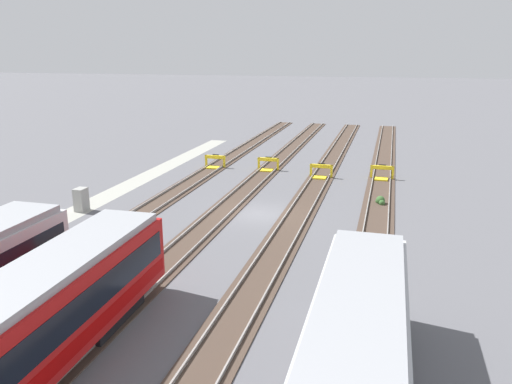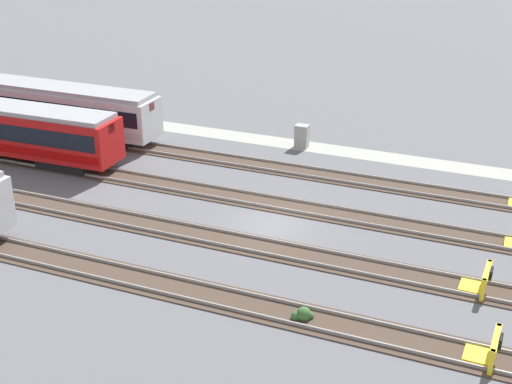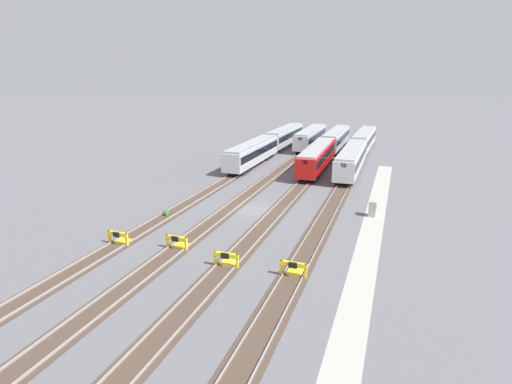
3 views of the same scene
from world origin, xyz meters
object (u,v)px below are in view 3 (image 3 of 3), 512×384
at_px(bumper_stop_middle_track, 178,242).
at_px(weed_clump, 167,213).
at_px(subway_car_front_row_centre, 317,157).
at_px(subway_car_front_row_right_inner, 336,139).
at_px(subway_car_front_row_rightmost, 311,137).
at_px(subway_car_front_row_leftmost, 364,140).
at_px(bumper_stop_nearest_track, 294,269).
at_px(subway_car_front_row_left_inner, 285,136).
at_px(bumper_stop_near_inner_track, 227,259).
at_px(electrical_cabinet, 372,209).
at_px(subway_car_back_row_leftmost, 351,159).
at_px(subway_car_back_row_centre, 253,153).
at_px(bumper_stop_far_inner_track, 120,238).

height_order(bumper_stop_middle_track, weed_clump, bumper_stop_middle_track).
relative_size(subway_car_front_row_centre, bumper_stop_middle_track, 9.01).
bearing_deg(subway_car_front_row_right_inner, subway_car_front_row_rightmost, 87.80).
distance_m(subway_car_front_row_leftmost, bumper_stop_nearest_track, 52.22).
bearing_deg(weed_clump, subway_car_front_row_leftmost, -19.32).
relative_size(subway_car_front_row_left_inner, bumper_stop_near_inner_track, 8.98).
xyz_separation_m(bumper_stop_middle_track, electrical_cabinet, (13.60, -14.59, 0.29)).
xyz_separation_m(subway_car_front_row_right_inner, subway_car_back_row_leftmost, (-18.87, -5.17, 0.00)).
distance_m(bumper_stop_nearest_track, bumper_stop_near_inner_track, 5.14).
distance_m(subway_car_front_row_centre, subway_car_back_row_centre, 10.27).
relative_size(subway_car_front_row_left_inner, subway_car_front_row_centre, 1.00).
bearing_deg(subway_car_front_row_centre, weed_clump, 157.52).
bearing_deg(subway_car_front_row_leftmost, subway_car_back_row_leftmost, 179.93).
bearing_deg(weed_clump, subway_car_front_row_rightmost, -6.81).
distance_m(bumper_stop_middle_track, weed_clump, 8.46).
bearing_deg(bumper_stop_nearest_track, bumper_stop_middle_track, 82.75).
bearing_deg(subway_car_front_row_left_inner, bumper_stop_near_inner_track, -168.87).
distance_m(subway_car_front_row_left_inner, subway_car_back_row_centre, 18.94).
height_order(subway_car_front_row_left_inner, subway_car_front_row_rightmost, same).
height_order(subway_car_front_row_rightmost, subway_car_back_row_leftmost, same).
height_order(subway_car_front_row_leftmost, subway_car_front_row_left_inner, same).
xyz_separation_m(subway_car_back_row_leftmost, subway_car_back_row_centre, (0.00, 15.34, 0.00)).
xyz_separation_m(subway_car_front_row_rightmost, bumper_stop_far_inner_track, (-51.76, 5.17, -1.53)).
height_order(bumper_stop_middle_track, bumper_stop_far_inner_track, same).
height_order(subway_car_front_row_leftmost, bumper_stop_nearest_track, subway_car_front_row_leftmost).
xyz_separation_m(subway_car_back_row_centre, weed_clump, (-25.20, 0.16, -1.80)).
distance_m(subway_car_front_row_centre, bumper_stop_nearest_track, 33.56).
relative_size(subway_car_front_row_left_inner, subway_car_back_row_centre, 1.00).
relative_size(subway_car_back_row_leftmost, bumper_stop_near_inner_track, 8.98).
xyz_separation_m(bumper_stop_far_inner_track, electrical_cabinet, (14.47, -19.73, 0.29)).
bearing_deg(bumper_stop_near_inner_track, subway_car_back_row_centre, 17.03).
relative_size(subway_car_front_row_leftmost, subway_car_front_row_right_inner, 1.00).
distance_m(subway_car_front_row_rightmost, subway_car_back_row_centre, 19.74).
height_order(subway_car_front_row_left_inner, bumper_stop_near_inner_track, subway_car_front_row_left_inner).
bearing_deg(weed_clump, subway_car_front_row_centre, -22.48).
height_order(subway_car_front_row_rightmost, electrical_cabinet, subway_car_front_row_rightmost).
height_order(subway_car_front_row_leftmost, subway_car_back_row_centre, same).
bearing_deg(bumper_stop_middle_track, subway_car_front_row_left_inner, 5.82).
xyz_separation_m(subway_car_front_row_leftmost, subway_car_front_row_rightmost, (-0.01, 10.23, 0.00)).
bearing_deg(subway_car_front_row_left_inner, bumper_stop_far_inner_track, -179.96).
bearing_deg(weed_clump, bumper_stop_nearest_track, -117.09).
bearing_deg(bumper_stop_far_inner_track, bumper_stop_middle_track, -80.37).
height_order(subway_car_front_row_centre, subway_car_back_row_centre, same).
bearing_deg(electrical_cabinet, subway_car_front_row_centre, 27.32).
distance_m(bumper_stop_near_inner_track, electrical_cabinet, 17.85).
height_order(subway_car_back_row_leftmost, weed_clump, subway_car_back_row_leftmost).
distance_m(subway_car_front_row_centre, subway_car_back_row_leftmost, 5.07).
bearing_deg(electrical_cabinet, weed_clump, 109.34).
height_order(subway_car_back_row_leftmost, bumper_stop_far_inner_track, subway_car_back_row_leftmost).
bearing_deg(bumper_stop_middle_track, subway_car_front_row_centre, -9.23).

